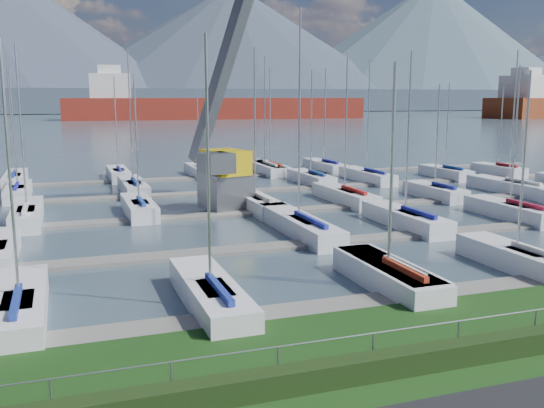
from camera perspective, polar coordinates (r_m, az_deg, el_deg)
name	(u,v)px	position (r m, az deg, el deg)	size (l,w,h in m)	color
water	(83,116)	(275.29, -17.40, 7.87)	(800.00, 540.00, 0.20)	#425460
hedge	(409,361)	(19.01, 12.78, -14.19)	(80.00, 0.70, 0.70)	#1D3011
fence	(403,329)	(19.00, 12.24, -11.41)	(0.04, 0.04, 80.00)	gray
foothill	(77,100)	(345.13, -17.88, 9.27)	(900.00, 80.00, 12.00)	#414F5F
mountains	(82,35)	(421.73, -17.44, 14.90)	(1190.00, 360.00, 115.00)	#495C6A
docks	(207,216)	(42.88, -6.17, -1.14)	(90.00, 41.60, 0.25)	slate
crane	(227,134)	(46.06, -4.28, 6.63)	(6.94, 13.14, 22.35)	slate
cargo_ship_mid	(206,109)	(231.90, -6.24, 8.89)	(112.64, 25.43, 21.50)	maroon
sailboat_fleet	(169,134)	(44.79, -9.72, 6.52)	(74.27, 49.75, 13.81)	#9E2C15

